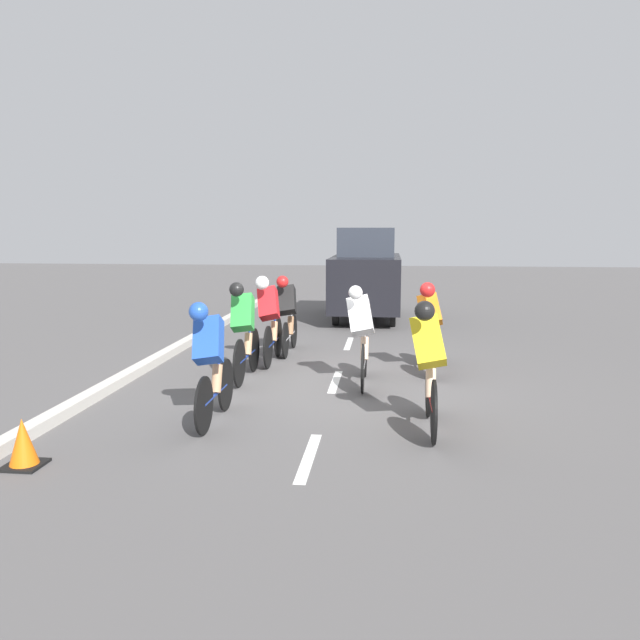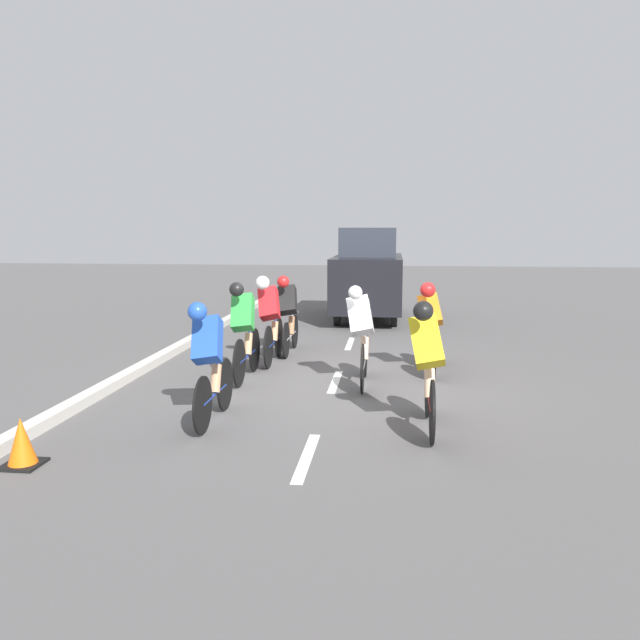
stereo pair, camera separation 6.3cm
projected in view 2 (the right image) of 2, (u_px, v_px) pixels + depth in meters
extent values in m
plane|color=#565454|center=(335.00, 382.00, 9.49)|extent=(60.00, 60.00, 0.00)
cube|color=white|center=(307.00, 457.00, 6.39)|extent=(0.12, 1.40, 0.01)
cube|color=white|center=(335.00, 381.00, 9.53)|extent=(0.12, 1.40, 0.01)
cube|color=white|center=(350.00, 343.00, 12.67)|extent=(0.12, 1.40, 0.01)
cube|color=beige|center=(135.00, 372.00, 9.89)|extent=(0.20, 25.54, 0.14)
cylinder|color=black|center=(430.00, 344.00, 10.68)|extent=(0.03, 0.71, 0.71)
cylinder|color=black|center=(434.00, 356.00, 9.70)|extent=(0.03, 0.71, 0.71)
cylinder|color=red|center=(432.00, 350.00, 10.19)|extent=(0.04, 1.00, 0.04)
cylinder|color=red|center=(432.00, 335.00, 10.33)|extent=(0.04, 0.04, 0.42)
cylinder|color=white|center=(432.00, 343.00, 10.22)|extent=(0.07, 0.07, 0.16)
cylinder|color=#DBAD84|center=(432.00, 338.00, 10.24)|extent=(0.12, 0.23, 0.36)
cube|color=orange|center=(430.00, 310.00, 10.00)|extent=(0.43, 0.45, 0.58)
sphere|color=red|center=(428.00, 290.00, 9.74)|extent=(0.24, 0.24, 0.24)
cylinder|color=black|center=(427.00, 389.00, 7.72)|extent=(0.03, 0.71, 0.71)
cylinder|color=black|center=(432.00, 412.00, 6.73)|extent=(0.03, 0.71, 0.71)
cylinder|color=red|center=(430.00, 400.00, 7.22)|extent=(0.04, 1.00, 0.04)
cylinder|color=red|center=(429.00, 379.00, 7.37)|extent=(0.04, 0.04, 0.42)
cylinder|color=white|center=(430.00, 390.00, 7.26)|extent=(0.07, 0.07, 0.16)
cylinder|color=beige|center=(430.00, 383.00, 7.27)|extent=(0.12, 0.23, 0.36)
cube|color=yellow|center=(427.00, 342.00, 7.03)|extent=(0.43, 0.49, 0.64)
sphere|color=black|center=(423.00, 311.00, 6.77)|extent=(0.22, 0.22, 0.22)
cylinder|color=black|center=(366.00, 354.00, 9.84)|extent=(0.03, 0.71, 0.71)
cylinder|color=black|center=(362.00, 369.00, 8.83)|extent=(0.03, 0.71, 0.71)
cylinder|color=#B7B7BC|center=(364.00, 361.00, 9.33)|extent=(0.04, 1.03, 0.04)
cylinder|color=#B7B7BC|center=(365.00, 345.00, 9.48)|extent=(0.04, 0.04, 0.42)
cylinder|color=yellow|center=(364.00, 354.00, 9.37)|extent=(0.07, 0.07, 0.16)
cylinder|color=beige|center=(365.00, 348.00, 9.38)|extent=(0.12, 0.23, 0.36)
cube|color=white|center=(360.00, 316.00, 9.14)|extent=(0.44, 0.49, 0.63)
sphere|color=white|center=(355.00, 293.00, 8.88)|extent=(0.20, 0.20, 0.20)
cylinder|color=black|center=(279.00, 337.00, 11.34)|extent=(0.03, 0.72, 0.72)
cylinder|color=black|center=(268.00, 347.00, 10.40)|extent=(0.03, 0.72, 0.72)
cylinder|color=navy|center=(274.00, 342.00, 10.87)|extent=(0.04, 0.96, 0.04)
cylinder|color=navy|center=(276.00, 329.00, 11.00)|extent=(0.04, 0.04, 0.42)
cylinder|color=yellow|center=(274.00, 336.00, 10.90)|extent=(0.07, 0.07, 0.16)
cylinder|color=tan|center=(275.00, 331.00, 10.91)|extent=(0.12, 0.23, 0.36)
cube|color=red|center=(269.00, 303.00, 10.68)|extent=(0.43, 0.48, 0.62)
sphere|color=white|center=(263.00, 283.00, 10.41)|extent=(0.23, 0.23, 0.23)
cylinder|color=black|center=(255.00, 350.00, 10.19)|extent=(0.03, 0.71, 0.71)
cylinder|color=black|center=(239.00, 363.00, 9.19)|extent=(0.03, 0.71, 0.71)
cylinder|color=navy|center=(247.00, 356.00, 9.69)|extent=(0.04, 1.02, 0.04)
cylinder|color=navy|center=(250.00, 341.00, 9.83)|extent=(0.04, 0.04, 0.42)
cylinder|color=green|center=(248.00, 349.00, 9.72)|extent=(0.07, 0.07, 0.16)
cylinder|color=tan|center=(248.00, 344.00, 9.74)|extent=(0.12, 0.23, 0.36)
cube|color=green|center=(243.00, 313.00, 9.49)|extent=(0.39, 0.48, 0.61)
sphere|color=black|center=(237.00, 289.00, 9.22)|extent=(0.22, 0.22, 0.22)
cylinder|color=black|center=(225.00, 384.00, 8.01)|extent=(0.03, 0.67, 0.67)
cylinder|color=black|center=(203.00, 405.00, 7.07)|extent=(0.03, 0.67, 0.67)
cylinder|color=navy|center=(215.00, 394.00, 7.54)|extent=(0.04, 0.96, 0.04)
cylinder|color=navy|center=(218.00, 374.00, 7.67)|extent=(0.04, 0.04, 0.42)
cylinder|color=green|center=(216.00, 385.00, 7.57)|extent=(0.07, 0.07, 0.16)
cylinder|color=tan|center=(216.00, 378.00, 7.58)|extent=(0.12, 0.23, 0.36)
cube|color=blue|center=(207.00, 340.00, 7.35)|extent=(0.40, 0.47, 0.60)
sphere|color=blue|center=(197.00, 312.00, 7.08)|extent=(0.22, 0.22, 0.22)
cylinder|color=black|center=(295.00, 331.00, 12.21)|extent=(0.03, 0.65, 0.65)
cylinder|color=black|center=(286.00, 340.00, 11.21)|extent=(0.03, 0.65, 0.65)
cylinder|color=#B7B7BC|center=(291.00, 336.00, 11.71)|extent=(0.04, 1.01, 0.04)
cylinder|color=#B7B7BC|center=(292.00, 323.00, 11.85)|extent=(0.04, 0.04, 0.42)
cylinder|color=#1999D8|center=(291.00, 330.00, 11.74)|extent=(0.07, 0.07, 0.16)
cylinder|color=#9E704C|center=(291.00, 325.00, 11.76)|extent=(0.12, 0.23, 0.36)
cube|color=black|center=(287.00, 300.00, 11.51)|extent=(0.40, 0.47, 0.59)
sphere|color=red|center=(283.00, 282.00, 11.25)|extent=(0.22, 0.22, 0.22)
cylinder|color=black|center=(394.00, 313.00, 14.84)|extent=(0.14, 0.64, 0.64)
cylinder|color=black|center=(337.00, 312.00, 15.00)|extent=(0.14, 0.64, 0.64)
cylinder|color=black|center=(394.00, 301.00, 17.22)|extent=(0.14, 0.64, 0.64)
cylinder|color=black|center=(345.00, 301.00, 17.38)|extent=(0.14, 0.64, 0.64)
cube|color=black|center=(368.00, 281.00, 16.01)|extent=(1.70, 3.92, 1.30)
cube|color=#2D333D|center=(369.00, 242.00, 16.06)|extent=(1.39, 2.15, 0.72)
cube|color=black|center=(23.00, 464.00, 6.15)|extent=(0.36, 0.36, 0.03)
cone|color=orange|center=(22.00, 441.00, 6.12)|extent=(0.28, 0.28, 0.46)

